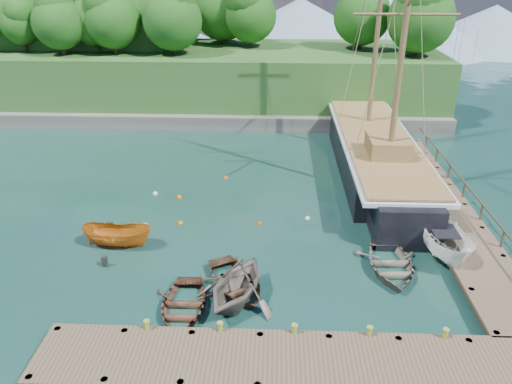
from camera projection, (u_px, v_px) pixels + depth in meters
ground at (251, 272)px, 25.08m from camera, size 160.00×160.00×0.00m
dock_near at (295, 362)px, 18.95m from camera, size 20.00×3.20×1.10m
dock_east at (443, 206)px, 30.78m from camera, size 3.20×24.00×1.10m
bollard_0 at (149, 341)px, 20.62m from camera, size 0.26×0.26×0.45m
bollard_1 at (221, 343)px, 20.51m from camera, size 0.26×0.26×0.45m
bollard_2 at (294, 345)px, 20.40m from camera, size 0.26×0.26×0.45m
bollard_3 at (368, 347)px, 20.28m from camera, size 0.26×0.26×0.45m
bollard_4 at (442, 349)px, 20.17m from camera, size 0.26×0.26×0.45m
rowboat_0 at (183, 312)px, 22.30m from camera, size 3.00×4.18×0.86m
rowboat_1 at (237, 302)px, 22.94m from camera, size 5.15×5.52×2.35m
rowboat_2 at (236, 288)px, 23.88m from camera, size 4.78×5.30×0.90m
rowboat_3 at (390, 270)px, 25.22m from camera, size 3.34×4.65×0.96m
motorboat_orange at (119, 246)px, 27.35m from camera, size 3.97×1.75×1.49m
cabin_boat_white at (440, 255)px, 26.55m from camera, size 2.38×5.59×2.12m
schooner at (376, 158)px, 36.17m from camera, size 5.15×28.15×20.78m
mooring_buoy_0 at (145, 226)px, 29.40m from camera, size 0.35×0.35×0.35m
mooring_buoy_1 at (180, 224)px, 29.64m from camera, size 0.34×0.34×0.34m
mooring_buoy_2 at (260, 224)px, 29.58m from camera, size 0.30×0.30×0.30m
mooring_buoy_3 at (307, 219)px, 30.18m from camera, size 0.30×0.30×0.30m
mooring_buoy_4 at (179, 198)px, 32.81m from camera, size 0.36×0.36×0.36m
mooring_buoy_5 at (226, 178)px, 35.67m from camera, size 0.30×0.30×0.30m
mooring_buoy_6 at (155, 194)px, 33.31m from camera, size 0.34×0.34×0.34m
headland at (142, 51)px, 51.51m from camera, size 51.00×19.31×12.90m
distant_ridge at (296, 20)px, 86.25m from camera, size 117.00×40.00×10.00m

